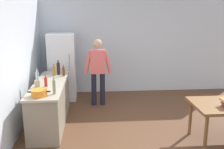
% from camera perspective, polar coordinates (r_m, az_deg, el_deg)
% --- Properties ---
extents(ground_plane, '(14.00, 14.00, 0.00)m').
position_cam_1_polar(ground_plane, '(5.18, 8.43, -13.47)').
color(ground_plane, brown).
extents(wall_back, '(6.40, 0.12, 2.70)m').
position_cam_1_polar(wall_back, '(7.62, 3.80, 6.20)').
color(wall_back, silver).
rests_on(wall_back, ground_plane).
extents(wall_left, '(0.12, 5.60, 2.70)m').
position_cam_1_polar(wall_left, '(5.01, -21.90, 1.18)').
color(wall_left, silver).
rests_on(wall_left, ground_plane).
extents(kitchen_counter, '(0.64, 2.20, 0.90)m').
position_cam_1_polar(kitchen_counter, '(5.68, -13.50, -6.20)').
color(kitchen_counter, gray).
rests_on(kitchen_counter, ground_plane).
extents(refrigerator, '(0.70, 0.67, 1.80)m').
position_cam_1_polar(refrigerator, '(7.07, -10.97, 1.67)').
color(refrigerator, white).
rests_on(refrigerator, ground_plane).
extents(person, '(0.70, 0.22, 1.70)m').
position_cam_1_polar(person, '(6.47, -3.14, 1.49)').
color(person, '#1E1E2D').
rests_on(person, ground_plane).
extents(cooking_pot, '(0.40, 0.28, 0.12)m').
position_cam_1_polar(cooking_pot, '(4.74, -15.90, -3.93)').
color(cooking_pot, orange).
rests_on(cooking_pot, kitchen_counter).
extents(utensil_jar, '(0.11, 0.11, 0.32)m').
position_cam_1_polar(utensil_jar, '(5.29, -16.25, -1.88)').
color(utensil_jar, tan).
rests_on(utensil_jar, kitchen_counter).
extents(bottle_beer_brown, '(0.06, 0.06, 0.26)m').
position_cam_1_polar(bottle_beer_brown, '(6.06, -10.71, 0.67)').
color(bottle_beer_brown, '#5B3314').
rests_on(bottle_beer_brown, kitchen_counter).
extents(bottle_wine_dark, '(0.08, 0.08, 0.34)m').
position_cam_1_polar(bottle_wine_dark, '(6.22, -11.82, 1.33)').
color(bottle_wine_dark, black).
rests_on(bottle_wine_dark, kitchen_counter).
extents(bottle_vinegar_tall, '(0.06, 0.06, 0.32)m').
position_cam_1_polar(bottle_vinegar_tall, '(4.76, -12.75, -2.70)').
color(bottle_vinegar_tall, gray).
rests_on(bottle_vinegar_tall, kitchen_counter).
extents(bottle_sauce_red, '(0.06, 0.06, 0.24)m').
position_cam_1_polar(bottle_sauce_red, '(5.28, -14.50, -1.61)').
color(bottle_sauce_red, '#B22319').
rests_on(bottle_sauce_red, kitchen_counter).
extents(bottle_oil_amber, '(0.06, 0.06, 0.28)m').
position_cam_1_polar(bottle_oil_amber, '(6.11, -12.75, 0.78)').
color(bottle_oil_amber, '#996619').
rests_on(bottle_oil_amber, kitchen_counter).
extents(bottle_water_clear, '(0.07, 0.07, 0.30)m').
position_cam_1_polar(bottle_water_clear, '(5.57, -16.27, -0.59)').
color(bottle_water_clear, silver).
rests_on(bottle_water_clear, kitchen_counter).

